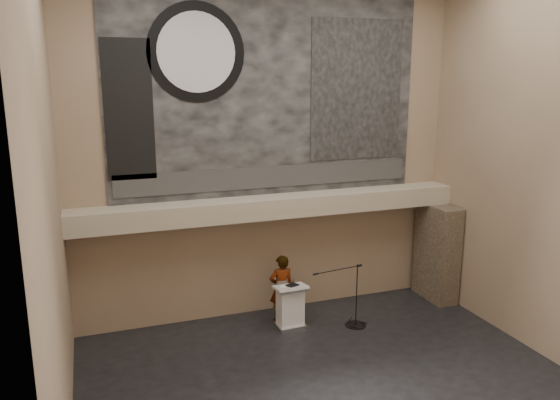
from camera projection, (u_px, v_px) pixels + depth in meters
name	position (u px, v px, depth m)	size (l,w,h in m)	color
floor	(333.00, 385.00, 11.14)	(10.00, 10.00, 0.00)	black
wall_back	(269.00, 153.00, 13.85)	(10.00, 0.02, 8.50)	#8E735A
wall_front	(483.00, 241.00, 6.51)	(10.00, 0.02, 8.50)	#8E735A
wall_left	(49.00, 202.00, 8.54)	(0.02, 8.00, 8.50)	#8E735A
wall_right	(546.00, 167.00, 11.83)	(0.02, 8.00, 8.50)	#8E735A
soffit	(275.00, 206.00, 13.78)	(10.00, 0.80, 0.50)	tan
sprinkler_left	(213.00, 223.00, 13.27)	(0.04, 0.04, 0.06)	#B2893D
sprinkler_right	(343.00, 211.00, 14.42)	(0.04, 0.04, 0.06)	#B2893D
banner	(270.00, 95.00, 13.50)	(8.00, 0.05, 5.00)	black
banner_text_strip	(270.00, 177.00, 13.92)	(7.76, 0.02, 0.55)	#2D2D2D
banner_clock_rim	(196.00, 52.00, 12.65)	(2.30, 2.30, 0.02)	black
banner_clock_face	(197.00, 52.00, 12.63)	(1.84, 1.84, 0.02)	silver
banner_building_print	(357.00, 90.00, 14.23)	(2.60, 0.02, 3.60)	black
banner_brick_print	(129.00, 110.00, 12.41)	(1.10, 0.02, 3.20)	black
stone_pier	(437.00, 252.00, 15.25)	(0.60, 1.40, 2.70)	#413528
lectern	(290.00, 306.00, 13.61)	(0.80, 0.59, 1.14)	silver
binder	(292.00, 285.00, 13.47)	(0.28, 0.22, 0.04)	black
papers	(285.00, 287.00, 13.38)	(0.20, 0.27, 0.01)	white
speaker_person	(281.00, 288.00, 13.89)	(0.64, 0.42, 1.77)	silver
mic_stand	(354.00, 316.00, 13.73)	(1.52, 0.52, 1.63)	black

